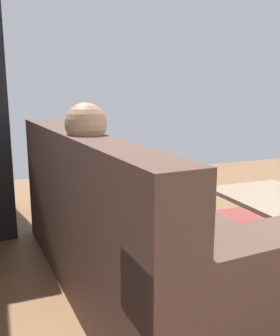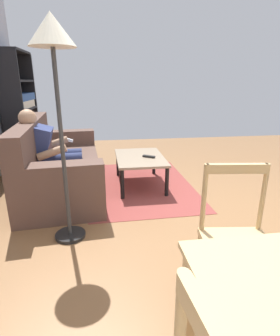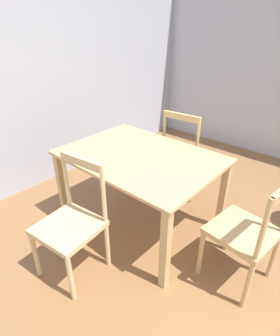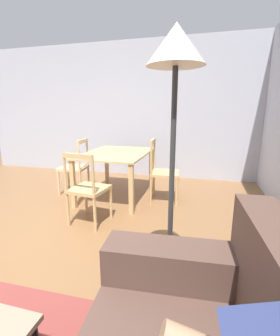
% 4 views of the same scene
% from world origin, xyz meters
% --- Properties ---
extents(ground_plane, '(8.64, 8.64, 0.00)m').
position_xyz_m(ground_plane, '(0.00, 0.00, 0.00)').
color(ground_plane, brown).
extents(couch, '(2.17, 1.09, 0.92)m').
position_xyz_m(couch, '(1.32, 2.04, 0.32)').
color(couch, brown).
rests_on(couch, ground_plane).
extents(person_lounging, '(0.62, 0.92, 1.07)m').
position_xyz_m(person_lounging, '(1.21, 2.06, 0.55)').
color(person_lounging, navy).
rests_on(person_lounging, ground_plane).
extents(coffee_table, '(0.94, 0.64, 0.41)m').
position_xyz_m(coffee_table, '(1.29, 0.93, 0.36)').
color(coffee_table, gray).
rests_on(coffee_table, ground_plane).
extents(tv_remote, '(0.13, 0.17, 0.02)m').
position_xyz_m(tv_remote, '(1.23, 0.82, 0.42)').
color(tv_remote, black).
rests_on(tv_remote, coffee_table).
extents(bookshelf, '(0.94, 0.36, 1.87)m').
position_xyz_m(bookshelf, '(2.73, 2.82, 0.82)').
color(bookshelf, black).
rests_on(bookshelf, ground_plane).
extents(dining_chair_facing_couch, '(0.47, 0.47, 0.91)m').
position_xyz_m(dining_chair_facing_couch, '(-0.87, 0.63, 0.44)').
color(dining_chair_facing_couch, tan).
rests_on(dining_chair_facing_couch, ground_plane).
extents(area_rug, '(2.03, 1.44, 0.01)m').
position_xyz_m(area_rug, '(1.29, 0.93, 0.00)').
color(area_rug, brown).
rests_on(area_rug, ground_plane).
extents(floor_lamp, '(0.36, 0.36, 1.88)m').
position_xyz_m(floor_lamp, '(0.08, 1.76, 1.58)').
color(floor_lamp, black).
rests_on(floor_lamp, ground_plane).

